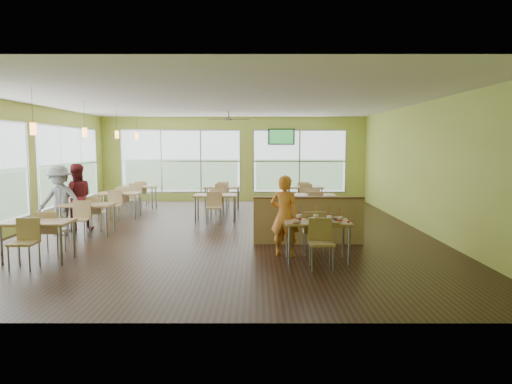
# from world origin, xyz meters

# --- Properties ---
(room) EXTENTS (12.00, 12.04, 3.20)m
(room) POSITION_xyz_m (0.00, 0.00, 1.60)
(room) COLOR black
(room) RESTS_ON ground
(window_bays) EXTENTS (9.24, 10.24, 2.38)m
(window_bays) POSITION_xyz_m (-2.65, 3.08, 1.48)
(window_bays) COLOR white
(window_bays) RESTS_ON room
(main_table) EXTENTS (1.22, 1.52, 0.87)m
(main_table) POSITION_xyz_m (2.00, -3.00, 0.63)
(main_table) COLOR tan
(main_table) RESTS_ON floor
(half_wall_divider) EXTENTS (2.40, 0.14, 1.04)m
(half_wall_divider) POSITION_xyz_m (2.00, -1.55, 0.52)
(half_wall_divider) COLOR tan
(half_wall_divider) RESTS_ON floor
(dining_tables) EXTENTS (6.92, 8.72, 0.87)m
(dining_tables) POSITION_xyz_m (-1.05, 1.71, 0.63)
(dining_tables) COLOR tan
(dining_tables) RESTS_ON floor
(pendant_lights) EXTENTS (0.11, 7.31, 0.86)m
(pendant_lights) POSITION_xyz_m (-3.20, 0.68, 2.45)
(pendant_lights) COLOR #2D2119
(pendant_lights) RESTS_ON ceiling
(ceiling_fan) EXTENTS (1.25, 1.25, 0.29)m
(ceiling_fan) POSITION_xyz_m (-0.00, 3.00, 2.95)
(ceiling_fan) COLOR #2D2119
(ceiling_fan) RESTS_ON ceiling
(tv_backwall) EXTENTS (1.00, 0.07, 0.60)m
(tv_backwall) POSITION_xyz_m (1.80, 5.90, 2.45)
(tv_backwall) COLOR black
(tv_backwall) RESTS_ON wall_back
(man_plaid) EXTENTS (0.68, 0.57, 1.59)m
(man_plaid) POSITION_xyz_m (1.41, -2.65, 0.79)
(man_plaid) COLOR #FA4C1B
(man_plaid) RESTS_ON floor
(patron_maroon) EXTENTS (1.01, 0.92, 1.69)m
(patron_maroon) POSITION_xyz_m (-3.66, -0.02, 0.85)
(patron_maroon) COLOR maroon
(patron_maroon) RESTS_ON floor
(patron_grey) EXTENTS (1.14, 0.73, 1.67)m
(patron_grey) POSITION_xyz_m (-3.85, -0.51, 0.83)
(patron_grey) COLOR slate
(patron_grey) RESTS_ON floor
(cup_blue) EXTENTS (0.10, 0.10, 0.36)m
(cup_blue) POSITION_xyz_m (1.65, -3.10, 0.82)
(cup_blue) COLOR white
(cup_blue) RESTS_ON main_table
(cup_yellow) EXTENTS (0.10, 0.10, 0.35)m
(cup_yellow) POSITION_xyz_m (1.96, -3.05, 0.82)
(cup_yellow) COLOR white
(cup_yellow) RESTS_ON main_table
(cup_red_near) EXTENTS (0.10, 0.10, 0.35)m
(cup_red_near) POSITION_xyz_m (2.19, -3.18, 0.82)
(cup_red_near) COLOR white
(cup_red_near) RESTS_ON main_table
(cup_red_far) EXTENTS (0.09, 0.09, 0.32)m
(cup_red_far) POSITION_xyz_m (2.37, -3.25, 0.82)
(cup_red_far) COLOR white
(cup_red_far) RESTS_ON main_table
(food_basket) EXTENTS (0.21, 0.21, 0.05)m
(food_basket) POSITION_xyz_m (2.40, -2.86, 0.78)
(food_basket) COLOR black
(food_basket) RESTS_ON main_table
(ketchup_cup) EXTENTS (0.05, 0.05, 0.02)m
(ketchup_cup) POSITION_xyz_m (2.55, -3.12, 0.76)
(ketchup_cup) COLOR #9A000C
(ketchup_cup) RESTS_ON main_table
(wrapper_left) EXTENTS (0.19, 0.18, 0.04)m
(wrapper_left) POSITION_xyz_m (1.58, -3.24, 0.77)
(wrapper_left) COLOR #A5794F
(wrapper_left) RESTS_ON main_table
(wrapper_mid) EXTENTS (0.22, 0.20, 0.05)m
(wrapper_mid) POSITION_xyz_m (1.95, -2.86, 0.78)
(wrapper_mid) COLOR #A5794F
(wrapper_mid) RESTS_ON main_table
(wrapper_right) EXTENTS (0.17, 0.15, 0.04)m
(wrapper_right) POSITION_xyz_m (2.28, -3.30, 0.77)
(wrapper_right) COLOR #A5794F
(wrapper_right) RESTS_ON main_table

